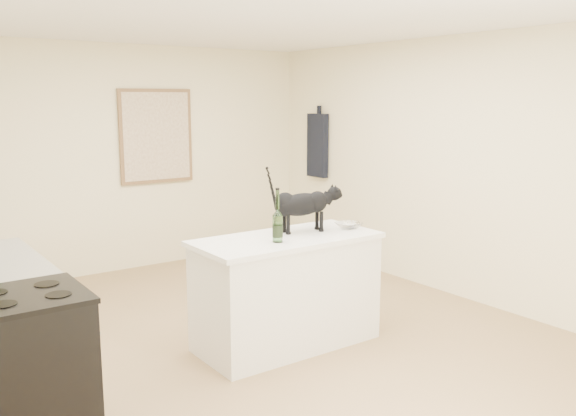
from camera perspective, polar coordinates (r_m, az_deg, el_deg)
The scene contains 14 objects.
floor at distance 5.25m, azimuth -2.33°, elevation -12.05°, with size 5.50×5.50×0.00m, color #9B7852.
ceiling at distance 4.91m, azimuth -2.56°, elevation 17.34°, with size 5.50×5.50×0.00m, color white.
wall_back at distance 7.36m, azimuth -14.30°, elevation 4.47°, with size 4.50×4.50×0.00m, color beige.
wall_right at distance 6.42m, azimuth 14.63°, elevation 3.68°, with size 5.50×5.50×0.00m, color beige.
island_base at distance 5.01m, azimuth -0.13°, elevation -7.94°, with size 1.44×0.67×0.86m, color white.
island_top at distance 4.89m, azimuth -0.13°, elevation -2.92°, with size 1.50×0.70×0.04m, color white.
left_cabinets at distance 4.69m, azimuth -25.22°, elevation -10.17°, with size 0.60×1.40×0.86m, color white.
stove at distance 3.86m, azimuth -22.67°, elevation -14.04°, with size 0.60×0.60×0.90m, color black.
artwork_frame at distance 7.43m, azimuth -12.14°, elevation 6.54°, with size 0.90×0.03×1.10m, color brown.
artwork_canvas at distance 7.41m, azimuth -12.08°, elevation 6.53°, with size 0.82×0.00×1.02m, color beige.
hanging_garment at distance 7.84m, azimuth 2.76°, elevation 5.82°, with size 0.08×0.34×0.80m, color black.
black_cat at distance 5.02m, azimuth 1.29°, elevation 0.06°, with size 0.59×0.18×0.41m, color black, non-canonical shape.
wine_bottle at distance 4.66m, azimuth -0.98°, elevation -0.98°, with size 0.08×0.08×0.37m, color #2A5F26.
glass_bowl at distance 5.21m, azimuth 5.67°, elevation -1.63°, with size 0.21×0.21×0.05m, color white.
Camera 1 is at (-2.67, -4.07, 1.98)m, focal length 38.27 mm.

